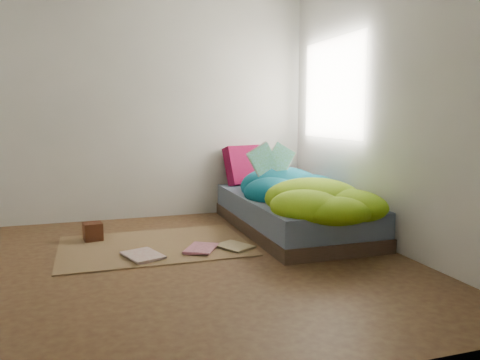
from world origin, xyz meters
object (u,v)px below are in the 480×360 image
at_px(wooden_box, 93,231).
at_px(floor_book_b, 188,248).
at_px(bed, 291,213).
at_px(open_book, 272,149).
at_px(floor_book_a, 128,259).
at_px(pillow_magenta, 244,165).

bearing_deg(wooden_box, floor_book_b, -36.67).
relative_size(bed, open_book, 4.84).
xyz_separation_m(wooden_box, floor_book_a, (0.26, -0.70, -0.07)).
distance_m(open_book, wooden_box, 1.86).
distance_m(pillow_magenta, floor_book_a, 2.09).
height_order(pillow_magenta, floor_book_b, pillow_magenta).
distance_m(pillow_magenta, wooden_box, 1.89).
bearing_deg(pillow_magenta, floor_book_a, -151.98).
distance_m(pillow_magenta, floor_book_b, 1.67).
bearing_deg(pillow_magenta, floor_book_b, -142.63).
relative_size(open_book, floor_book_b, 1.33).
xyz_separation_m(open_book, floor_book_b, (-0.96, -0.52, -0.78)).
xyz_separation_m(open_book, wooden_box, (-1.72, 0.05, -0.71)).
xyz_separation_m(bed, floor_book_b, (-1.12, -0.39, -0.14)).
relative_size(bed, pillow_magenta, 4.55).
bearing_deg(floor_book_b, bed, 49.73).
height_order(bed, floor_book_a, bed).
relative_size(pillow_magenta, open_book, 1.06).
height_order(wooden_box, floor_book_a, wooden_box).
bearing_deg(open_book, pillow_magenta, 89.92).
bearing_deg(wooden_box, pillow_magenta, 23.26).
relative_size(bed, floor_book_a, 5.87).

